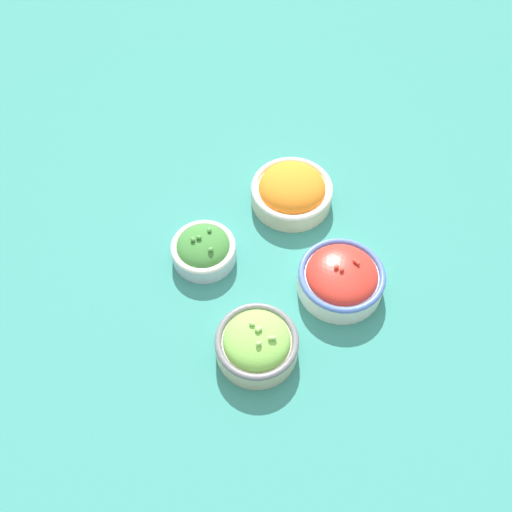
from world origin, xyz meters
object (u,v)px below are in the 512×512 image
object	(u,v)px
bowl_cherry_tomatoes	(341,278)
bowl_carrots	(292,191)
bowl_lettuce	(257,343)
bowl_broccoli	(204,249)

from	to	relation	value
bowl_cherry_tomatoes	bowl_carrots	bearing A→B (deg)	-106.44
bowl_lettuce	bowl_broccoli	size ratio (longest dim) A/B	1.16
bowl_lettuce	bowl_cherry_tomatoes	size ratio (longest dim) A/B	0.90
bowl_cherry_tomatoes	bowl_broccoli	distance (m)	0.26
bowl_lettuce	bowl_carrots	distance (m)	0.34
bowl_lettuce	bowl_carrots	world-z (taller)	bowl_lettuce
bowl_broccoli	bowl_carrots	distance (m)	0.22
bowl_carrots	bowl_cherry_tomatoes	bearing A→B (deg)	73.56
bowl_cherry_tomatoes	bowl_carrots	size ratio (longest dim) A/B	0.96
bowl_cherry_tomatoes	bowl_broccoli	bearing A→B (deg)	-53.01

